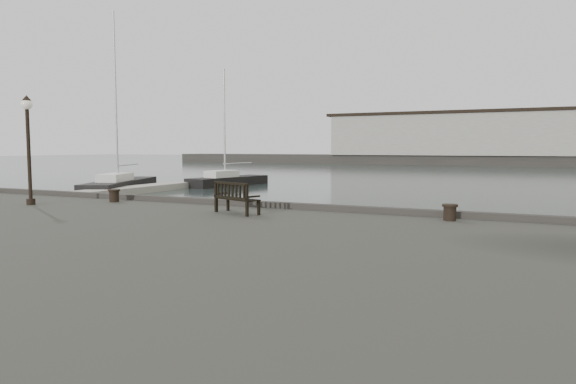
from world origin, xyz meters
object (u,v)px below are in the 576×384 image
bollard_right (450,212)px  yacht_b (121,187)px  bench (236,204)px  lamp_post (28,135)px  bollard_left (114,196)px  yacht_d (228,183)px

bollard_right → yacht_b: bearing=147.2°
bench → yacht_b: yacht_b is taller
lamp_post → yacht_b: yacht_b is taller
bench → bollard_left: bearing=-169.2°
lamp_post → yacht_d: bearing=109.8°
bollard_left → lamp_post: (-1.81, -1.85, 2.06)m
bollard_left → yacht_d: yacht_d is taller
bollard_left → yacht_b: (-17.26, 18.49, -1.53)m
bollard_right → yacht_d: (-23.14, 26.34, -1.54)m
bollard_left → bollard_right: bollard_left is taller
bollard_left → yacht_d: size_ratio=0.04×
bench → bollard_right: bench is taller
bollard_left → yacht_d: bearing=114.3°
bollard_right → yacht_d: size_ratio=0.04×
yacht_d → bench: bearing=-46.9°
bollard_right → lamp_post: bearing=-170.9°
bench → lamp_post: 7.60m
bench → bollard_left: bench is taller
bollard_right → bollard_left: bearing=-178.9°
yacht_b → bollard_right: bearing=-55.5°
bollard_left → yacht_d: 29.19m
bench → lamp_post: size_ratio=0.45×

